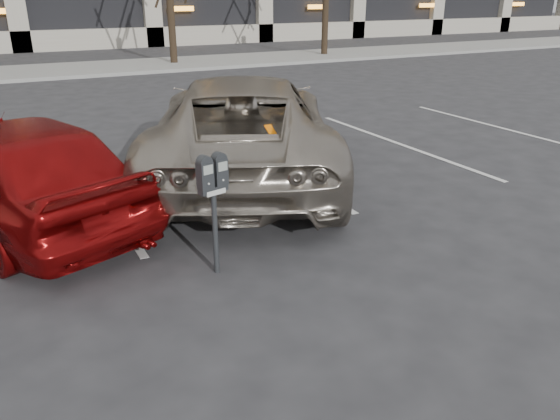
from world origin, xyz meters
TOP-DOWN VIEW (x-y plane):
  - ground at (0.00, 0.00)m, footprint 140.00×140.00m
  - sidewalk at (0.00, 16.00)m, footprint 80.00×4.00m
  - stall_lines at (-1.40, 2.30)m, footprint 16.90×5.20m
  - parking_meter at (-0.81, -0.95)m, footprint 0.34×0.19m
  - suv_silver at (0.74, 1.85)m, footprint 4.77×6.27m
  - car_red at (-2.47, 1.32)m, footprint 3.03×4.51m

SIDE VIEW (x-z plane):
  - ground at x=0.00m, z-range 0.00..0.00m
  - stall_lines at x=-1.40m, z-range 0.00..0.01m
  - sidewalk at x=0.00m, z-range 0.00..0.12m
  - car_red at x=-2.47m, z-range 0.00..1.43m
  - suv_silver at x=0.74m, z-range 0.00..1.59m
  - parking_meter at x=-0.81m, z-range 0.33..1.58m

